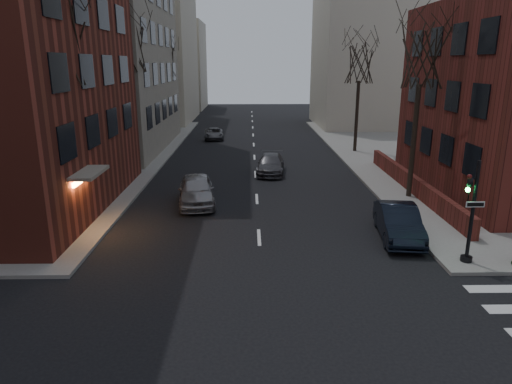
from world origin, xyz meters
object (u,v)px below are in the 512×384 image
at_px(tree_right_a, 422,54).
at_px(car_lane_silver, 196,190).
at_px(tree_left_c, 164,58).
at_px(tree_left_a, 59,42).
at_px(tree_left_b, 128,42).
at_px(streetlamp_far, 175,95).
at_px(car_lane_gray, 271,164).
at_px(parked_sedan, 398,222).
at_px(streetlamp_near, 127,117).
at_px(tree_right_b, 360,62).
at_px(car_lane_far, 214,134).
at_px(sandwich_board, 411,213).
at_px(traffic_signal, 470,218).

height_order(tree_right_a, car_lane_silver, tree_right_a).
distance_m(tree_left_c, tree_right_a, 28.17).
distance_m(tree_left_a, tree_left_b, 12.01).
relative_size(tree_right_a, streetlamp_far, 1.55).
relative_size(tree_left_c, streetlamp_far, 1.55).
distance_m(tree_right_a, car_lane_gray, 12.41).
height_order(tree_right_a, parked_sedan, tree_right_a).
bearing_deg(streetlamp_near, tree_right_b, 30.47).
xyz_separation_m(tree_left_c, car_lane_gray, (9.89, -15.66, -7.37)).
xyz_separation_m(car_lane_silver, car_lane_far, (-0.68, 22.25, -0.26)).
bearing_deg(sandwich_board, tree_right_a, 79.14).
distance_m(tree_right_a, streetlamp_far, 29.65).
bearing_deg(parked_sedan, tree_left_b, 143.19).
distance_m(streetlamp_near, car_lane_far, 18.19).
relative_size(tree_right_a, parked_sedan, 2.13).
bearing_deg(car_lane_far, traffic_signal, -73.21).
height_order(streetlamp_far, car_lane_far, streetlamp_far).
relative_size(tree_left_c, streetlamp_near, 1.55).
bearing_deg(tree_left_c, sandwich_board, -58.83).
height_order(traffic_signal, streetlamp_far, streetlamp_far).
xyz_separation_m(tree_left_c, tree_right_a, (17.60, -22.00, 0.00)).
relative_size(streetlamp_near, sandwich_board, 6.48).
relative_size(car_lane_silver, sandwich_board, 4.94).
xyz_separation_m(parked_sedan, car_lane_far, (-10.24, 27.50, -0.19)).
bearing_deg(tree_left_c, tree_right_b, -24.44).
relative_size(tree_right_b, car_lane_silver, 1.92).
bearing_deg(streetlamp_far, streetlamp_near, -90.00).
relative_size(tree_left_a, parked_sedan, 2.25).
height_order(tree_right_a, sandwich_board, tree_right_a).
bearing_deg(tree_right_a, traffic_signal, -95.47).
xyz_separation_m(tree_right_a, parked_sedan, (-2.60, -6.18, -7.28)).
relative_size(parked_sedan, car_lane_silver, 0.95).
distance_m(tree_right_a, streetlamp_near, 17.87).
height_order(streetlamp_near, parked_sedan, streetlamp_near).
relative_size(streetlamp_near, streetlamp_far, 1.00).
bearing_deg(sandwich_board, car_lane_gray, 126.71).
xyz_separation_m(car_lane_gray, car_lane_far, (-5.13, 14.98, -0.10)).
relative_size(tree_left_c, car_lane_far, 2.41).
distance_m(tree_left_b, tree_right_a, 19.35).
xyz_separation_m(traffic_signal, tree_left_b, (-16.74, 17.01, 7.00)).
distance_m(car_lane_far, sandwich_board, 28.31).
distance_m(car_lane_silver, car_lane_far, 22.26).
bearing_deg(tree_right_a, streetlamp_near, 166.76).
bearing_deg(car_lane_far, car_lane_silver, -93.01).
height_order(tree_left_c, sandwich_board, tree_left_c).
bearing_deg(traffic_signal, streetlamp_far, 116.06).
xyz_separation_m(streetlamp_near, car_lane_far, (4.16, 17.32, -3.68)).
xyz_separation_m(streetlamp_near, car_lane_gray, (9.29, 2.34, -3.58)).
bearing_deg(car_lane_gray, car_lane_silver, -115.84).
bearing_deg(tree_left_c, car_lane_gray, -57.74).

